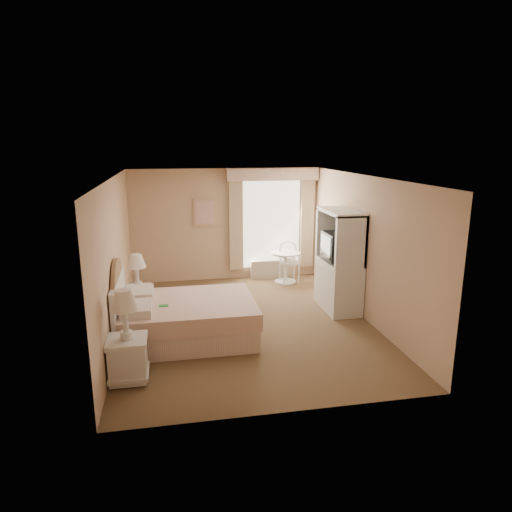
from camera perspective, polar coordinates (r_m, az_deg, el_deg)
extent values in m
cube|color=brown|center=(7.98, -1.21, -8.37)|extent=(4.20, 5.50, 0.01)
cube|color=silver|center=(7.41, -1.30, 9.83)|extent=(4.20, 5.50, 0.01)
cube|color=tan|center=(10.27, -3.83, 3.91)|extent=(4.20, 0.01, 2.50)
cube|color=tan|center=(5.02, 4.03, -6.83)|extent=(4.20, 0.01, 2.50)
cube|color=tan|center=(7.55, -17.17, -0.33)|extent=(0.01, 5.50, 2.50)
cube|color=tan|center=(8.20, 13.37, 1.02)|extent=(0.01, 5.50, 2.50)
cube|color=white|center=(10.42, 1.95, 4.07)|extent=(1.30, 0.02, 2.00)
cube|color=#C9B88D|center=(10.22, -2.54, 3.88)|extent=(0.30, 0.08, 2.05)
cube|color=#C9B88D|center=(10.58, 6.41, 4.15)|extent=(0.30, 0.08, 2.05)
cube|color=tan|center=(10.20, 2.12, 10.20)|extent=(2.05, 0.20, 0.28)
cube|color=beige|center=(10.56, 2.01, -1.58)|extent=(1.00, 0.22, 0.42)
cube|color=tan|center=(10.15, -6.37, 5.45)|extent=(0.52, 0.03, 0.62)
cube|color=beige|center=(10.13, -6.36, 5.43)|extent=(0.42, 0.02, 0.52)
cube|color=tan|center=(7.43, -8.36, -8.84)|extent=(2.02, 1.54, 0.35)
cube|color=beige|center=(7.32, -8.44, -6.61)|extent=(2.08, 1.60, 0.27)
cube|color=beige|center=(6.92, -14.70, -6.44)|extent=(0.43, 0.60, 0.13)
cube|color=beige|center=(7.61, -14.37, -4.55)|extent=(0.43, 0.60, 0.13)
cube|color=#258A37|center=(7.13, -11.47, -6.10)|extent=(0.14, 0.10, 0.01)
cube|color=silver|center=(7.34, -16.72, -6.59)|extent=(0.06, 1.64, 1.06)
cylinder|color=#956C4F|center=(7.31, -16.77, -5.89)|extent=(0.05, 1.45, 1.45)
cube|color=white|center=(6.31, -15.68, -12.53)|extent=(0.47, 0.47, 0.51)
cube|color=white|center=(6.19, -15.85, -10.17)|extent=(0.51, 0.51, 0.06)
cube|color=white|center=(6.38, -15.58, -13.91)|extent=(0.51, 0.51, 0.05)
cylinder|color=silver|center=(6.16, -15.90, -9.48)|extent=(0.16, 0.16, 0.10)
cylinder|color=silver|center=(6.08, -16.03, -7.72)|extent=(0.07, 0.07, 0.41)
cone|color=white|center=(5.99, -16.20, -5.28)|extent=(0.36, 0.36, 0.26)
cube|color=white|center=(8.52, -14.43, -5.59)|extent=(0.42, 0.42, 0.46)
cube|color=white|center=(8.44, -14.54, -3.93)|extent=(0.46, 0.46, 0.06)
cube|color=white|center=(8.57, -14.37, -6.58)|extent=(0.46, 0.46, 0.05)
cylinder|color=silver|center=(8.41, -14.57, -3.46)|extent=(0.15, 0.15, 0.09)
cylinder|color=silver|center=(8.36, -14.65, -2.25)|extent=(0.06, 0.06, 0.37)
cone|color=white|center=(8.30, -14.75, -0.60)|extent=(0.33, 0.33, 0.24)
cylinder|color=silver|center=(10.27, 3.69, -3.18)|extent=(0.48, 0.48, 0.03)
cylinder|color=silver|center=(10.18, 3.72, -1.42)|extent=(0.07, 0.07, 0.65)
cylinder|color=white|center=(10.10, 3.75, 0.36)|extent=(0.65, 0.65, 0.04)
cylinder|color=silver|center=(10.02, 3.54, -2.38)|extent=(0.03, 0.03, 0.45)
cylinder|color=silver|center=(10.11, 5.37, -2.25)|extent=(0.03, 0.03, 0.45)
cylinder|color=silver|center=(10.33, 3.01, -1.87)|extent=(0.03, 0.03, 0.45)
cylinder|color=silver|center=(10.42, 4.80, -1.75)|extent=(0.03, 0.03, 0.45)
cylinder|color=white|center=(10.16, 4.20, -0.80)|extent=(0.45, 0.45, 0.04)
torus|color=silver|center=(10.23, 4.00, 0.68)|extent=(0.43, 0.12, 0.43)
cylinder|color=silver|center=(10.22, 3.04, 0.40)|extent=(0.03, 0.03, 0.40)
cylinder|color=silver|center=(10.32, 4.84, 0.50)|extent=(0.03, 0.03, 0.40)
cube|color=white|center=(8.65, 10.21, -3.58)|extent=(0.56, 1.12, 0.92)
cube|color=white|center=(7.95, 11.83, 1.64)|extent=(0.56, 0.08, 0.92)
cube|color=white|center=(8.90, 9.28, 3.05)|extent=(0.56, 0.08, 0.92)
cube|color=white|center=(8.35, 10.62, 5.48)|extent=(0.56, 1.12, 0.06)
cube|color=white|center=(8.52, 12.11, 2.44)|extent=(0.04, 1.12, 0.92)
cube|color=black|center=(8.45, 10.30, 1.23)|extent=(0.49, 0.61, 0.49)
cube|color=black|center=(8.37, 8.73, 1.17)|extent=(0.02, 0.51, 0.41)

